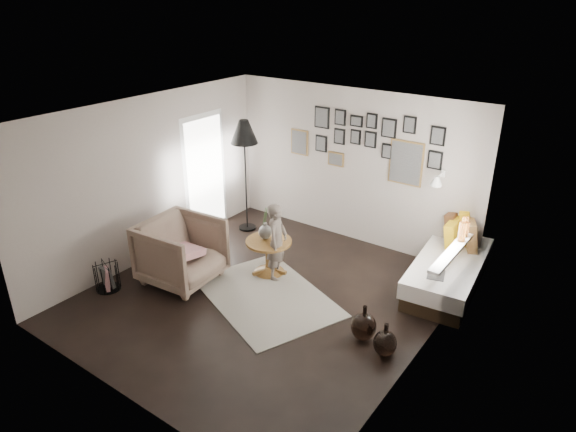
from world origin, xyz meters
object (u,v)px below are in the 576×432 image
Objects in this scene: demijohn_large at (364,326)px; demijohn_small at (385,343)px; child at (277,242)px; floor_lamp at (244,136)px; vase at (265,229)px; pedestal_table at (269,258)px; armchair at (182,252)px; magazine_basket at (107,276)px; daybed at (451,266)px.

demijohn_large reaches higher than demijohn_small.
demijohn_small is at bearing -124.27° from child.
floor_lamp is 3.96m from demijohn_large.
demijohn_small is at bearing -18.92° from demijohn_large.
vase reaches higher than demijohn_large.
demijohn_small is (2.31, -0.74, -0.09)m from pedestal_table.
armchair is 2.19× the size of demijohn_large.
floor_lamp reaches higher than vase.
pedestal_table is at bearing 62.34° from child.
magazine_basket is (-0.33, -2.77, -1.52)m from floor_lamp.
vase is at bearing -158.29° from daybed.
daybed is at bearing 28.46° from pedestal_table.
vase is at bearing 162.34° from demijohn_small.
daybed is 5.02m from magazine_basket.
demijohn_small is at bearing 14.36° from magazine_basket.
vase is (-0.08, 0.02, 0.45)m from pedestal_table.
armchair reaches higher than demijohn_large.
daybed reaches higher than armchair.
vase is 1.14× the size of demijohn_small.
vase is 1.28m from armchair.
daybed reaches higher than pedestal_table.
vase is 0.25× the size of floor_lamp.
pedestal_table is at bearing 47.11° from magazine_basket.
vase is at bearing 165.96° from pedestal_table.
demijohn_large is (2.04, -0.64, -0.52)m from vase.
pedestal_table is 1.60× the size of demijohn_small.
floor_lamp is (-1.21, 1.01, 1.03)m from vase.
armchair is 0.88× the size of child.
pedestal_table is 0.39m from child.
daybed is (2.46, 1.27, -0.40)m from vase.
child reaches higher than demijohn_large.
floor_lamp is at bearing 6.40° from armchair.
child is (-2.12, 0.70, 0.43)m from demijohn_small.
daybed is 3.94m from floor_lamp.
floor_lamp is 1.68× the size of child.
daybed is 2.58m from child.
demijohn_large is (3.58, 1.13, -0.02)m from magazine_basket.
magazine_basket is at bearing -148.39° from daybed.
pedestal_table is at bearing 162.22° from demijohn_small.
floor_lamp is at bearing 141.55° from pedestal_table.
pedestal_table is 2.05m from demijohn_large.
magazine_basket is (-1.54, -1.77, -0.50)m from vase.
demijohn_large is 0.37m from demijohn_small.
floor_lamp is (-1.29, 1.03, 1.48)m from pedestal_table.
child is (1.81, 1.71, 0.39)m from magazine_basket.
child is (0.26, -0.06, -0.11)m from vase.
child reaches higher than pedestal_table.
demijohn_large is (1.96, -0.62, -0.07)m from pedestal_table.
demijohn_small is (2.39, -0.76, -0.54)m from vase.
floor_lamp is at bearing 153.87° from demijohn_small.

